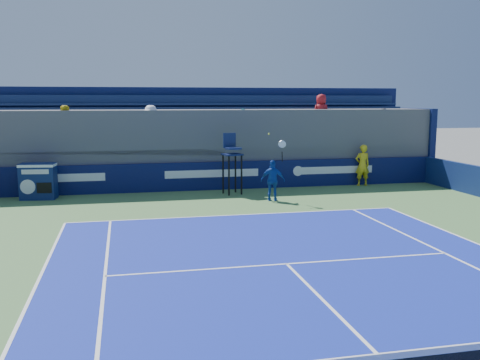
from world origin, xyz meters
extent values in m
imported|color=yellow|center=(6.74, 16.79, 0.93)|extent=(0.68, 0.46, 1.83)
cube|color=white|center=(0.00, 11.88, 0.02)|extent=(10.97, 0.07, 0.00)
cube|color=white|center=(0.00, 6.40, 0.02)|extent=(8.23, 0.07, 0.00)
cube|color=white|center=(0.00, 0.00, 0.98)|extent=(11.57, 0.03, 0.08)
cube|color=#0B1141|center=(0.00, 17.10, 0.60)|extent=(20.40, 0.20, 1.20)
cube|color=white|center=(-6.00, 17.00, 0.72)|extent=(3.20, 0.01, 0.32)
cube|color=white|center=(0.00, 17.00, 0.72)|extent=(4.00, 0.01, 0.32)
cube|color=white|center=(5.50, 17.00, 0.72)|extent=(3.60, 0.01, 0.32)
cylinder|color=white|center=(3.80, 16.99, 0.72)|extent=(0.44, 0.01, 0.44)
cube|color=navy|center=(-6.88, 16.38, 0.70)|extent=(1.37, 0.85, 1.40)
cube|color=white|center=(-6.88, 16.38, 1.33)|extent=(1.40, 0.87, 0.10)
cylinder|color=silver|center=(-7.22, 16.06, 0.55)|extent=(0.56, 0.09, 0.56)
cube|color=black|center=(-6.63, 15.99, 0.50)|extent=(0.55, 0.09, 0.40)
cube|color=silver|center=(-6.92, 16.03, 1.12)|extent=(0.99, 0.13, 0.18)
cylinder|color=black|center=(0.44, 15.56, 0.80)|extent=(0.08, 0.08, 1.60)
cylinder|color=black|center=(0.98, 15.70, 0.80)|extent=(0.08, 0.08, 1.60)
cylinder|color=black|center=(0.30, 16.10, 0.80)|extent=(0.08, 0.08, 1.60)
cylinder|color=black|center=(0.84, 16.24, 0.80)|extent=(0.08, 0.08, 1.60)
cube|color=#0D1745|center=(0.64, 15.90, 1.63)|extent=(0.85, 0.85, 0.06)
cube|color=#152050|center=(0.66, 15.80, 1.88)|extent=(0.64, 0.57, 0.08)
cube|color=#131E49|center=(0.58, 16.15, 2.18)|extent=(0.55, 0.19, 0.60)
imported|color=#133E9D|center=(1.85, 14.13, 0.79)|extent=(0.98, 0.65, 1.55)
cylinder|color=black|center=(2.15, 13.94, 1.70)|extent=(0.09, 0.15, 0.39)
torus|color=silver|center=(2.12, 13.88, 2.18)|extent=(0.31, 0.22, 0.29)
cylinder|color=silver|center=(2.12, 13.88, 2.18)|extent=(0.26, 0.17, 0.24)
sphere|color=yellow|center=(1.67, 14.10, 2.55)|extent=(0.07, 0.07, 0.07)
cube|color=#55555A|center=(0.00, 19.00, 1.69)|extent=(20.40, 3.60, 3.38)
cube|color=#55555A|center=(0.00, 17.65, 1.48)|extent=(20.40, 0.90, 0.55)
cube|color=#14254C|center=(0.00, 17.55, 1.95)|extent=(20.00, 0.45, 0.08)
cube|color=#14254C|center=(0.00, 17.80, 2.15)|extent=(20.00, 0.06, 0.45)
cube|color=#55555A|center=(0.00, 18.55, 2.02)|extent=(20.40, 0.90, 0.55)
cube|color=#14254C|center=(0.00, 18.45, 2.50)|extent=(20.00, 0.45, 0.08)
cube|color=#14254C|center=(0.00, 18.70, 2.70)|extent=(20.00, 0.06, 0.45)
cube|color=#55555A|center=(0.00, 19.45, 2.58)|extent=(20.40, 0.90, 0.55)
cube|color=#14254C|center=(0.00, 19.35, 3.05)|extent=(20.00, 0.45, 0.08)
cube|color=#14254C|center=(0.00, 19.60, 3.25)|extent=(20.00, 0.06, 0.45)
cube|color=#55555A|center=(0.00, 20.35, 3.13)|extent=(20.40, 0.90, 0.55)
cube|color=#14254C|center=(0.00, 20.25, 3.60)|extent=(20.00, 0.45, 0.08)
cube|color=#14254C|center=(0.00, 20.50, 3.80)|extent=(20.00, 0.06, 0.45)
cube|color=#0C1647|center=(0.00, 20.95, 2.20)|extent=(20.80, 0.30, 4.40)
cube|color=#0C1647|center=(10.35, 19.00, 1.70)|extent=(0.30, 3.90, 3.40)
imported|color=yellow|center=(-5.94, 17.60, 2.68)|extent=(0.95, 0.78, 1.82)
imported|color=silver|center=(-2.48, 17.60, 2.68)|extent=(1.29, 0.90, 1.81)
imported|color=teal|center=(1.48, 17.60, 2.60)|extent=(1.00, 0.48, 1.66)
imported|color=#A6171C|center=(5.38, 18.50, 3.20)|extent=(0.92, 0.66, 1.75)
imported|color=black|center=(8.05, 17.60, 2.60)|extent=(0.69, 0.55, 1.67)
camera|label=1|loc=(-3.63, -5.11, 3.80)|focal=40.00mm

